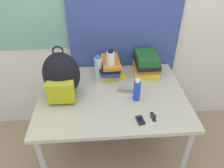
# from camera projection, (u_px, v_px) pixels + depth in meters

# --- Properties ---
(wall_back) EXTENTS (6.00, 0.06, 2.50)m
(wall_back) POSITION_uv_depth(u_px,v_px,m) (107.00, 8.00, 1.88)
(wall_back) COLOR silver
(wall_back) RESTS_ON ground_plane
(curtain_blue) EXTENTS (1.00, 0.04, 2.50)m
(curtain_blue) POSITION_uv_depth(u_px,v_px,m) (125.00, 10.00, 1.85)
(curtain_blue) COLOR #384C93
(curtain_blue) RESTS_ON ground_plane
(desk) EXTENTS (1.18, 0.89, 0.72)m
(desk) POSITION_uv_depth(u_px,v_px,m) (112.00, 102.00, 1.81)
(desk) COLOR #B7B299
(desk) RESTS_ON ground_plane
(backpack) EXTENTS (0.28, 0.27, 0.42)m
(backpack) POSITION_uv_depth(u_px,v_px,m) (61.00, 76.00, 1.66)
(backpack) COLOR black
(backpack) RESTS_ON desk
(book_stack_left) EXTENTS (0.23, 0.29, 0.15)m
(book_stack_left) POSITION_uv_depth(u_px,v_px,m) (110.00, 68.00, 1.95)
(book_stack_left) COLOR yellow
(book_stack_left) RESTS_ON desk
(book_stack_center) EXTENTS (0.23, 0.28, 0.19)m
(book_stack_center) POSITION_uv_depth(u_px,v_px,m) (146.00, 64.00, 1.97)
(book_stack_center) COLOR yellow
(book_stack_center) RESTS_ON desk
(water_bottle) EXTENTS (0.06, 0.06, 0.24)m
(water_bottle) POSITION_uv_depth(u_px,v_px,m) (98.00, 69.00, 1.87)
(water_bottle) COLOR silver
(water_bottle) RESTS_ON desk
(sports_bottle) EXTENTS (0.07, 0.07, 0.28)m
(sports_bottle) POSITION_uv_depth(u_px,v_px,m) (111.00, 66.00, 1.86)
(sports_bottle) COLOR white
(sports_bottle) RESTS_ON desk
(sunscreen_bottle) EXTENTS (0.05, 0.05, 0.19)m
(sunscreen_bottle) POSITION_uv_depth(u_px,v_px,m) (137.00, 90.00, 1.66)
(sunscreen_bottle) COLOR blue
(sunscreen_bottle) RESTS_ON desk
(cell_phone) EXTENTS (0.06, 0.09, 0.02)m
(cell_phone) POSITION_uv_depth(u_px,v_px,m) (140.00, 120.00, 1.51)
(cell_phone) COLOR black
(cell_phone) RESTS_ON desk
(sunglasses_case) EXTENTS (0.16, 0.08, 0.04)m
(sunglasses_case) POSITION_uv_depth(u_px,v_px,m) (128.00, 89.00, 1.79)
(sunglasses_case) COLOR gray
(sunglasses_case) RESTS_ON desk
(wristwatch) EXTENTS (0.04, 0.09, 0.01)m
(wristwatch) POSITION_uv_depth(u_px,v_px,m) (153.00, 116.00, 1.55)
(wristwatch) COLOR black
(wristwatch) RESTS_ON desk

